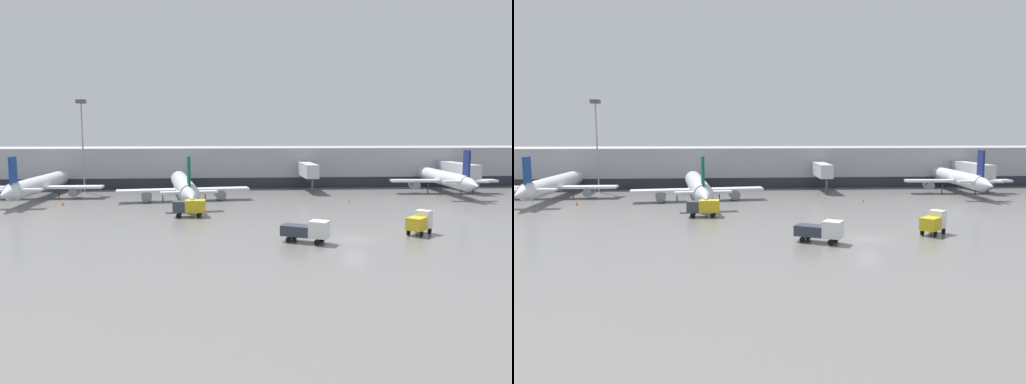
% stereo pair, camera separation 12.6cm
% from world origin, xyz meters
% --- Properties ---
extents(ground_plane, '(320.00, 320.00, 0.00)m').
position_xyz_m(ground_plane, '(0.00, 0.00, 0.00)').
color(ground_plane, slate).
extents(terminal_building, '(160.00, 30.89, 9.00)m').
position_xyz_m(terminal_building, '(0.18, 61.86, 4.50)').
color(terminal_building, '#9EA0A5').
rests_on(terminal_building, ground_plane).
extents(parked_jet_0, '(23.74, 35.17, 8.64)m').
position_xyz_m(parked_jet_0, '(-50.42, 39.88, 2.69)').
color(parked_jet_0, silver).
rests_on(parked_jet_0, ground_plane).
extents(parked_jet_1, '(24.41, 36.22, 8.89)m').
position_xyz_m(parked_jet_1, '(-22.65, 34.76, 2.62)').
color(parked_jet_1, silver).
rests_on(parked_jet_1, ground_plane).
extents(parked_jet_2, '(21.82, 31.87, 9.37)m').
position_xyz_m(parked_jet_2, '(30.29, 42.02, 3.15)').
color(parked_jet_2, silver).
rests_on(parked_jet_2, ground_plane).
extents(service_truck_0, '(4.14, 4.09, 2.92)m').
position_xyz_m(service_truck_0, '(8.89, 2.35, 1.59)').
color(service_truck_0, gold).
rests_on(service_truck_0, ground_plane).
extents(service_truck_1, '(4.87, 2.11, 2.54)m').
position_xyz_m(service_truck_1, '(-20.59, 17.39, 1.56)').
color(service_truck_1, gold).
rests_on(service_truck_1, ground_plane).
extents(service_truck_2, '(5.79, 4.42, 2.65)m').
position_xyz_m(service_truck_2, '(-6.00, -1.16, 1.46)').
color(service_truck_2, '#2D333D').
rests_on(service_truck_2, ground_plane).
extents(traffic_cone_0, '(0.47, 0.47, 0.57)m').
position_xyz_m(traffic_cone_0, '(7.30, 30.43, 0.29)').
color(traffic_cone_0, orange).
rests_on(traffic_cone_0, ground_plane).
extents(traffic_cone_1, '(0.44, 0.44, 0.72)m').
position_xyz_m(traffic_cone_1, '(-43.24, 30.38, 0.36)').
color(traffic_cone_1, orange).
rests_on(traffic_cone_1, ground_plane).
extents(apron_light_mast_2, '(1.80, 1.80, 19.33)m').
position_xyz_m(apron_light_mast_2, '(-44.64, 50.04, 15.15)').
color(apron_light_mast_2, gray).
rests_on(apron_light_mast_2, ground_plane).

